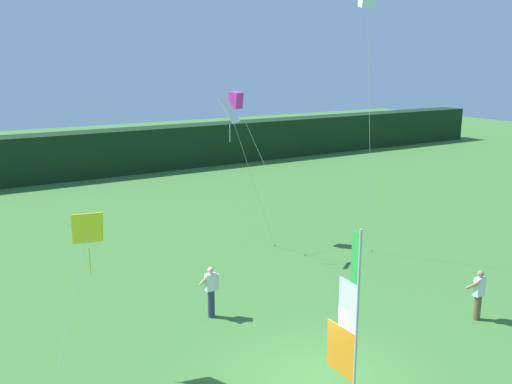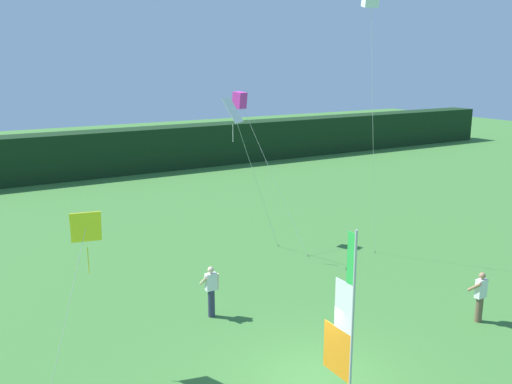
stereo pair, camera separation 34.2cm
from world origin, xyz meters
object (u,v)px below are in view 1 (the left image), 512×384
Objects in this scene: kite_yellow_diamond_2 at (87,233)px; kite_white_diamond_3 at (231,115)px; banner_flag at (348,325)px; kite_magenta_box_0 at (236,101)px; person_mid_field at (211,290)px; person_near_banner at (479,294)px.

kite_white_diamond_3 reaches higher than kite_yellow_diamond_2.
kite_white_diamond_3 is at bearing 74.82° from banner_flag.
kite_magenta_box_0 reaches higher than kite_yellow_diamond_2.
kite_white_diamond_3 is (3.33, 4.58, 5.00)m from person_mid_field.
person_mid_field is 0.25× the size of kite_magenta_box_0.
banner_flag is 2.67× the size of person_mid_field.
kite_white_diamond_3 is at bearing 112.33° from person_near_banner.
person_mid_field is at bearing 147.22° from person_near_banner.
kite_white_diamond_3 is (-1.32, -1.94, -0.39)m from kite_magenta_box_0.
person_near_banner is 12.00m from kite_yellow_diamond_2.
kite_yellow_diamond_2 is (-4.55, 4.61, 1.69)m from banner_flag.
person_mid_field is 0.26× the size of kite_white_diamond_3.
kite_magenta_box_0 is at bearing 42.03° from kite_yellow_diamond_2.
kite_magenta_box_0 is (4.66, 6.52, 5.40)m from person_mid_field.
banner_flag reaches higher than person_near_banner.
kite_white_diamond_3 reaches higher than banner_flag.
kite_yellow_diamond_2 reaches higher than person_mid_field.
banner_flag is 1.02× the size of kite_yellow_diamond_2.
kite_white_diamond_3 is at bearing 38.70° from kite_yellow_diamond_2.
banner_flag reaches higher than person_mid_field.
banner_flag is at bearing -85.50° from person_mid_field.
banner_flag is 0.68× the size of kite_white_diamond_3.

